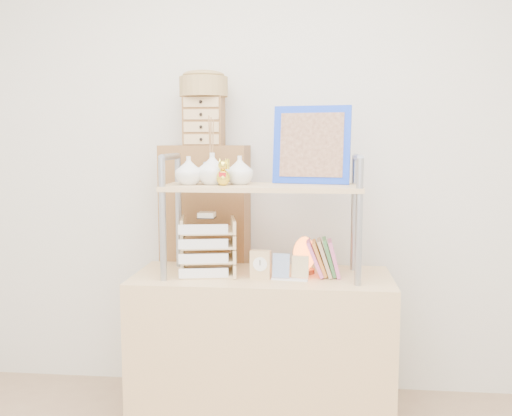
# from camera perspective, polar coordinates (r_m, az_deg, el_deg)

# --- Properties ---
(room_shell) EXTENTS (3.42, 3.41, 2.61)m
(room_shell) POSITION_cam_1_polar(r_m,az_deg,el_deg) (1.84, -1.72, 16.83)
(room_shell) COLOR silver
(room_shell) RESTS_ON ground
(desk) EXTENTS (1.20, 0.50, 0.75)m
(desk) POSITION_cam_1_polar(r_m,az_deg,el_deg) (2.79, 0.61, -14.22)
(desk) COLOR tan
(desk) RESTS_ON ground
(cabinet) EXTENTS (0.46, 0.25, 1.35)m
(cabinet) POSITION_cam_1_polar(r_m,az_deg,el_deg) (3.10, -4.99, -6.31)
(cabinet) COLOR brown
(cabinet) RESTS_ON ground
(hutch) EXTENTS (0.90, 0.34, 0.79)m
(hutch) POSITION_cam_1_polar(r_m,az_deg,el_deg) (2.63, -0.01, 2.50)
(hutch) COLOR #8F939C
(hutch) RESTS_ON desk
(letter_tray) EXTENTS (0.28, 0.27, 0.30)m
(letter_tray) POSITION_cam_1_polar(r_m,az_deg,el_deg) (2.68, -4.89, -4.17)
(letter_tray) COLOR tan
(letter_tray) RESTS_ON desk
(salt_lamp) EXTENTS (0.11, 0.11, 0.18)m
(salt_lamp) POSITION_cam_1_polar(r_m,az_deg,el_deg) (2.71, 4.84, -4.67)
(salt_lamp) COLOR brown
(salt_lamp) RESTS_ON desk
(desk_clock) EXTENTS (0.10, 0.05, 0.13)m
(desk_clock) POSITION_cam_1_polar(r_m,az_deg,el_deg) (2.60, 0.45, -5.66)
(desk_clock) COLOR tan
(desk_clock) RESTS_ON desk
(postcard_stand) EXTENTS (0.17, 0.06, 0.12)m
(postcard_stand) POSITION_cam_1_polar(r_m,az_deg,el_deg) (2.59, 3.42, -6.43)
(postcard_stand) COLOR white
(postcard_stand) RESTS_ON desk
(drawer_chest) EXTENTS (0.20, 0.16, 0.25)m
(drawer_chest) POSITION_cam_1_polar(r_m,az_deg,el_deg) (3.00, -5.22, 8.64)
(drawer_chest) COLOR brown
(drawer_chest) RESTS_ON cabinet
(woven_basket) EXTENTS (0.25, 0.25, 0.10)m
(woven_basket) POSITION_cam_1_polar(r_m,az_deg,el_deg) (3.01, -5.25, 11.97)
(woven_basket) COLOR olive
(woven_basket) RESTS_ON drawer_chest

